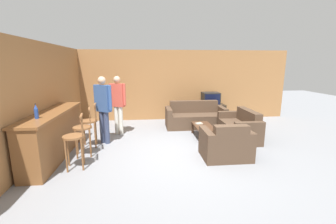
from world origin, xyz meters
TOP-DOWN VIEW (x-y plane):
  - ground_plane at (0.00, 0.00)m, footprint 24.00×24.00m
  - wall_back at (0.00, 3.51)m, footprint 9.40×0.08m
  - wall_left at (-3.16, 1.26)m, footprint 0.08×8.51m
  - bar_counter at (-2.82, 0.12)m, footprint 0.55×2.59m
  - bar_chair_near at (-2.19, -0.51)m, footprint 0.49×0.49m
  - bar_chair_mid at (-2.19, 0.15)m, footprint 0.50×0.50m
  - bar_chair_far at (-2.19, 0.74)m, footprint 0.47×0.47m
  - couch_far at (0.90, 2.31)m, footprint 1.97×0.85m
  - armchair_near at (1.02, -0.33)m, footprint 1.05×0.80m
  - loveseat_right at (1.89, 0.97)m, footprint 0.78×1.48m
  - coffee_table at (0.88, 1.12)m, footprint 0.50×1.07m
  - tv_unit at (1.66, 3.17)m, footprint 1.09×0.53m
  - tv at (1.66, 3.16)m, footprint 0.62×0.52m
  - bottle at (-2.85, -0.51)m, footprint 0.07×0.07m
  - book_on_table at (0.79, 1.32)m, footprint 0.23×0.20m
  - person_by_window at (-1.57, 1.72)m, footprint 0.49×0.31m
  - person_by_counter at (-1.87, 0.97)m, footprint 0.49×0.38m

SIDE VIEW (x-z plane):
  - ground_plane at x=0.00m, z-range 0.00..0.00m
  - tv_unit at x=1.66m, z-range 0.00..0.60m
  - coffee_table at x=0.88m, z-range 0.13..0.49m
  - loveseat_right at x=1.89m, z-range -0.10..0.72m
  - couch_far at x=0.90m, z-range -0.12..0.74m
  - armchair_near at x=1.02m, z-range -0.10..0.73m
  - book_on_table at x=0.79m, z-range 0.36..0.39m
  - bar_counter at x=-2.82m, z-range 0.00..1.07m
  - bar_chair_near at x=-2.19m, z-range 0.04..1.16m
  - bar_chair_mid at x=-2.19m, z-range 0.04..1.16m
  - bar_chair_far at x=-2.19m, z-range 0.04..1.16m
  - tv at x=1.66m, z-range 0.60..1.06m
  - person_by_window at x=-1.57m, z-range 0.13..1.88m
  - person_by_counter at x=-1.87m, z-range 0.12..1.91m
  - bottle at x=-2.85m, z-range 1.05..1.34m
  - wall_back at x=0.00m, z-range 0.00..2.60m
  - wall_left at x=-3.16m, z-range 0.00..2.60m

